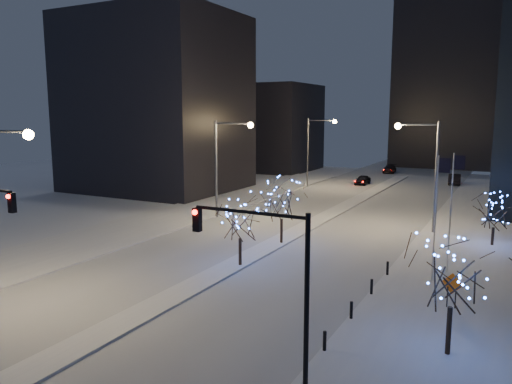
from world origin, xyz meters
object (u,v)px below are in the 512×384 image
Objects in this scene: street_lamp_w_far at (315,143)px; street_lamp_east at (426,162)px; traffic_signal_east at (270,265)px; car_near at (363,180)px; holiday_tree_median_near at (240,219)px; holiday_tree_median_far at (282,202)px; holiday_tree_plaza_near at (452,274)px; car_far at (390,169)px; holiday_tree_plaza_far at (494,212)px; construction_sign at (452,287)px; street_lamp_w_mid at (225,155)px; car_mid at (455,179)px.

street_lamp_east is at bearing -49.15° from street_lamp_w_far.
traffic_signal_east reaches higher than car_near.
holiday_tree_median_near is (9.44, -38.58, -3.06)m from street_lamp_w_far.
holiday_tree_plaza_near is at bearing -43.85° from holiday_tree_median_far.
holiday_tree_median_far is at bearing 90.00° from holiday_tree_median_near.
street_lamp_east is 2.03× the size of car_far.
holiday_tree_plaza_far is at bearing 87.85° from holiday_tree_plaza_near.
street_lamp_w_far reaches higher than holiday_tree_median_near.
street_lamp_east is 7.28m from holiday_tree_plaza_far.
holiday_tree_median_near is 14.34m from construction_sign.
street_lamp_east is at bearing 59.97° from holiday_tree_median_near.
street_lamp_w_mid is at bearing 144.66° from holiday_tree_median_far.
car_far is 61.60m from holiday_tree_median_near.
holiday_tree_median_near is at bearing -90.00° from holiday_tree_median_far.
holiday_tree_median_far is at bearing -91.57° from car_far.
holiday_tree_median_far is 17.08m from holiday_tree_plaza_far.
traffic_signal_east is 8.18m from holiday_tree_plaza_near.
traffic_signal_east is 74.95m from car_far.
street_lamp_w_far is 24.26m from car_far.
holiday_tree_median_far reaches higher than construction_sign.
car_mid is (12.33, 6.73, 0.11)m from car_near.
holiday_tree_plaza_near is (14.63, -7.17, 0.36)m from holiday_tree_median_near.
street_lamp_w_mid is 2.36× the size of holiday_tree_plaza_far.
street_lamp_w_mid is at bearing -178.65° from holiday_tree_plaza_far.
holiday_tree_plaza_far is (19.10, -47.26, 2.14)m from car_far.
holiday_tree_median_near reaches higher than car_near.
traffic_signal_east is 3.57× the size of construction_sign.
street_lamp_w_far reaches higher than holiday_tree_plaza_near.
holiday_tree_plaza_near is (24.07, -20.75, -2.70)m from street_lamp_w_mid.
holiday_tree_plaza_far reaches higher than construction_sign.
traffic_signal_east is at bearing -77.42° from car_near.
street_lamp_w_far is 1.93× the size of holiday_tree_median_far.
car_near is 0.80× the size of holiday_tree_median_far.
street_lamp_east is 2.36× the size of holiday_tree_plaza_far.
car_mid is 15.94m from car_far.
holiday_tree_median_near reaches higher than construction_sign.
street_lamp_w_mid is 1.84× the size of holiday_tree_plaza_near.
construction_sign reaches higher than car_far.
street_lamp_east is at bearing 87.74° from traffic_signal_east.
traffic_signal_east reaches higher than car_mid.
street_lamp_east is 5.10× the size of construction_sign.
holiday_tree_plaza_near reaches higher than holiday_tree_median_near.
street_lamp_w_mid is at bearing 124.80° from holiday_tree_median_near.
holiday_tree_plaza_near reaches higher than car_far.
street_lamp_w_mid is at bearing 124.51° from traffic_signal_east.
car_near is 2.12× the size of construction_sign.
traffic_signal_east is 58.27m from car_near.
holiday_tree_plaza_near reaches higher than holiday_tree_median_far.
construction_sign is (-1.32, -15.62, -1.52)m from holiday_tree_plaza_far.
car_mid is at bearing 79.13° from holiday_tree_median_far.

